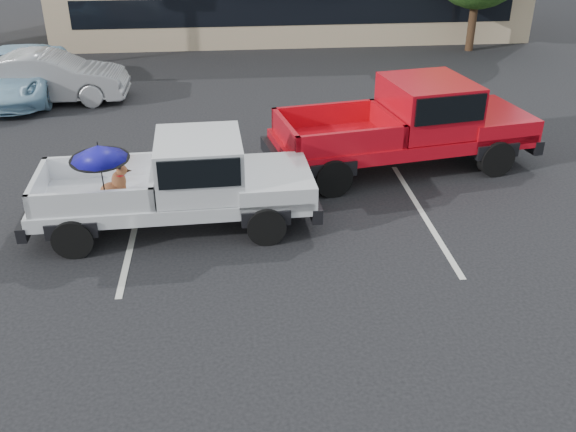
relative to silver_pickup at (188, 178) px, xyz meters
name	(u,v)px	position (x,y,z in m)	size (l,w,h in m)	color
ground	(292,273)	(1.84, -2.00, -1.05)	(90.00, 90.00, 0.00)	black
stripe_left	(135,228)	(-1.16, 0.00, -1.05)	(0.12, 5.00, 0.01)	silver
stripe_right	(423,214)	(4.84, 0.00, -1.05)	(0.12, 5.00, 0.01)	silver
silver_pickup	(188,178)	(0.00, 0.00, 0.00)	(5.76, 2.28, 2.06)	black
red_pickup	(419,121)	(5.38, 2.58, 0.11)	(6.72, 3.30, 2.12)	black
silver_sedan	(50,77)	(-4.65, 8.70, -0.27)	(1.65, 4.73, 1.56)	#9EA0A4
blue_suv	(17,74)	(-5.80, 9.33, -0.30)	(2.48, 5.38, 1.49)	#93C1DC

